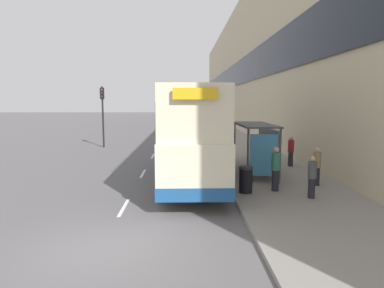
{
  "coord_description": "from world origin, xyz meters",
  "views": [
    {
      "loc": [
        2.12,
        -8.21,
        3.71
      ],
      "look_at": [
        2.84,
        21.78,
        -0.04
      ],
      "focal_mm": 32.0,
      "sensor_mm": 36.0,
      "label": 1
    }
  ],
  "objects_px": {
    "litter_bin": "(246,179)",
    "pedestrian_3": "(317,166)",
    "bus_shelter": "(260,140)",
    "double_decker_bus_near": "(191,131)",
    "car_0": "(166,114)",
    "pedestrian_at_shelter": "(276,146)",
    "pedestrian_1": "(312,177)",
    "pedestrian_2": "(276,169)",
    "pedestrian_4": "(291,151)",
    "traffic_light_far_kerb": "(103,107)"
  },
  "relations": [
    {
      "from": "bus_shelter",
      "to": "pedestrian_at_shelter",
      "type": "relative_size",
      "value": 2.64
    },
    {
      "from": "pedestrian_at_shelter",
      "to": "pedestrian_1",
      "type": "distance_m",
      "value": 8.59
    },
    {
      "from": "pedestrian_3",
      "to": "traffic_light_far_kerb",
      "type": "bearing_deg",
      "value": 132.04
    },
    {
      "from": "double_decker_bus_near",
      "to": "pedestrian_3",
      "type": "distance_m",
      "value": 5.87
    },
    {
      "from": "double_decker_bus_near",
      "to": "pedestrian_2",
      "type": "xyz_separation_m",
      "value": [
        3.31,
        -3.0,
        -1.24
      ]
    },
    {
      "from": "traffic_light_far_kerb",
      "to": "pedestrian_2",
      "type": "bearing_deg",
      "value": -54.72
    },
    {
      "from": "double_decker_bus_near",
      "to": "traffic_light_far_kerb",
      "type": "xyz_separation_m",
      "value": [
        -6.88,
        11.39,
        1.01
      ]
    },
    {
      "from": "double_decker_bus_near",
      "to": "pedestrian_1",
      "type": "distance_m",
      "value": 6.12
    },
    {
      "from": "bus_shelter",
      "to": "pedestrian_3",
      "type": "distance_m",
      "value": 3.0
    },
    {
      "from": "bus_shelter",
      "to": "pedestrian_4",
      "type": "bearing_deg",
      "value": 45.58
    },
    {
      "from": "pedestrian_at_shelter",
      "to": "litter_bin",
      "type": "xyz_separation_m",
      "value": [
        -3.29,
        -7.71,
        -0.28
      ]
    },
    {
      "from": "pedestrian_1",
      "to": "pedestrian_3",
      "type": "distance_m",
      "value": 2.16
    },
    {
      "from": "pedestrian_at_shelter",
      "to": "pedestrian_2",
      "type": "distance_m",
      "value": 7.74
    },
    {
      "from": "pedestrian_at_shelter",
      "to": "litter_bin",
      "type": "bearing_deg",
      "value": -113.12
    },
    {
      "from": "pedestrian_1",
      "to": "double_decker_bus_near",
      "type": "bearing_deg",
      "value": 137.07
    },
    {
      "from": "double_decker_bus_near",
      "to": "pedestrian_4",
      "type": "bearing_deg",
      "value": 21.65
    },
    {
      "from": "double_decker_bus_near",
      "to": "pedestrian_4",
      "type": "relative_size",
      "value": 6.81
    },
    {
      "from": "car_0",
      "to": "litter_bin",
      "type": "xyz_separation_m",
      "value": [
        6.57,
        -65.32,
        -0.19
      ]
    },
    {
      "from": "pedestrian_2",
      "to": "pedestrian_3",
      "type": "distance_m",
      "value": 2.19
    },
    {
      "from": "bus_shelter",
      "to": "pedestrian_3",
      "type": "height_order",
      "value": "bus_shelter"
    },
    {
      "from": "car_0",
      "to": "double_decker_bus_near",
      "type": "bearing_deg",
      "value": 94.14
    },
    {
      "from": "bus_shelter",
      "to": "pedestrian_2",
      "type": "distance_m",
      "value": 3.02
    },
    {
      "from": "litter_bin",
      "to": "traffic_light_far_kerb",
      "type": "xyz_separation_m",
      "value": [
        -8.95,
        14.65,
        2.62
      ]
    },
    {
      "from": "bus_shelter",
      "to": "pedestrian_2",
      "type": "height_order",
      "value": "bus_shelter"
    },
    {
      "from": "pedestrian_2",
      "to": "pedestrian_4",
      "type": "height_order",
      "value": "pedestrian_2"
    },
    {
      "from": "double_decker_bus_near",
      "to": "car_0",
      "type": "relative_size",
      "value": 2.59
    },
    {
      "from": "pedestrian_2",
      "to": "pedestrian_1",
      "type": "bearing_deg",
      "value": -45.08
    },
    {
      "from": "pedestrian_at_shelter",
      "to": "traffic_light_far_kerb",
      "type": "distance_m",
      "value": 14.26
    },
    {
      "from": "bus_shelter",
      "to": "pedestrian_2",
      "type": "relative_size",
      "value": 2.37
    },
    {
      "from": "bus_shelter",
      "to": "car_0",
      "type": "height_order",
      "value": "bus_shelter"
    },
    {
      "from": "car_0",
      "to": "pedestrian_1",
      "type": "relative_size",
      "value": 2.81
    },
    {
      "from": "car_0",
      "to": "pedestrian_4",
      "type": "relative_size",
      "value": 2.63
    },
    {
      "from": "pedestrian_4",
      "to": "pedestrian_1",
      "type": "bearing_deg",
      "value": -100.64
    },
    {
      "from": "traffic_light_far_kerb",
      "to": "litter_bin",
      "type": "bearing_deg",
      "value": -58.57
    },
    {
      "from": "pedestrian_1",
      "to": "traffic_light_far_kerb",
      "type": "height_order",
      "value": "traffic_light_far_kerb"
    },
    {
      "from": "car_0",
      "to": "pedestrian_1",
      "type": "xyz_separation_m",
      "value": [
        8.87,
        -66.13,
        0.08
      ]
    },
    {
      "from": "car_0",
      "to": "pedestrian_1",
      "type": "bearing_deg",
      "value": 97.64
    },
    {
      "from": "car_0",
      "to": "pedestrian_3",
      "type": "height_order",
      "value": "pedestrian_3"
    },
    {
      "from": "car_0",
      "to": "pedestrian_3",
      "type": "distance_m",
      "value": 64.94
    },
    {
      "from": "pedestrian_at_shelter",
      "to": "pedestrian_3",
      "type": "distance_m",
      "value": 6.59
    },
    {
      "from": "litter_bin",
      "to": "pedestrian_3",
      "type": "bearing_deg",
      "value": 19.14
    },
    {
      "from": "pedestrian_3",
      "to": "pedestrian_2",
      "type": "bearing_deg",
      "value": -156.47
    },
    {
      "from": "double_decker_bus_near",
      "to": "pedestrian_at_shelter",
      "type": "relative_size",
      "value": 7.2
    },
    {
      "from": "traffic_light_far_kerb",
      "to": "bus_shelter",
      "type": "bearing_deg",
      "value": -48.49
    },
    {
      "from": "pedestrian_1",
      "to": "pedestrian_3",
      "type": "bearing_deg",
      "value": 64.15
    },
    {
      "from": "pedestrian_at_shelter",
      "to": "pedestrian_4",
      "type": "bearing_deg",
      "value": -85.33
    },
    {
      "from": "bus_shelter",
      "to": "double_decker_bus_near",
      "type": "height_order",
      "value": "double_decker_bus_near"
    },
    {
      "from": "double_decker_bus_near",
      "to": "litter_bin",
      "type": "relative_size",
      "value": 10.89
    },
    {
      "from": "pedestrian_2",
      "to": "litter_bin",
      "type": "height_order",
      "value": "pedestrian_2"
    },
    {
      "from": "bus_shelter",
      "to": "pedestrian_3",
      "type": "bearing_deg",
      "value": -45.13
    }
  ]
}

